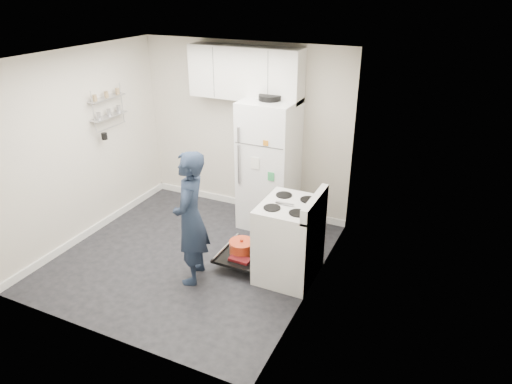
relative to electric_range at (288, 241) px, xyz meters
The scene contains 7 objects.
room 1.49m from the electric_range, behind, with size 3.21×3.21×2.51m.
electric_range is the anchor object (origin of this frame).
open_oven_door 0.65m from the electric_range, behind, with size 0.55×0.70×0.23m.
refrigerator 1.39m from the electric_range, 123.35° to the left, with size 0.72×0.74×1.88m.
upper_cabinets 2.38m from the electric_range, 132.27° to the left, with size 1.60×0.33×0.70m, color silver.
wall_shelf_rack 3.05m from the electric_range, behind, with size 0.14×0.60×0.61m.
person 1.16m from the electric_range, 151.84° to the right, with size 0.58×0.38×1.60m, color #192438.
Camera 1 is at (2.84, -4.17, 3.25)m, focal length 32.00 mm.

